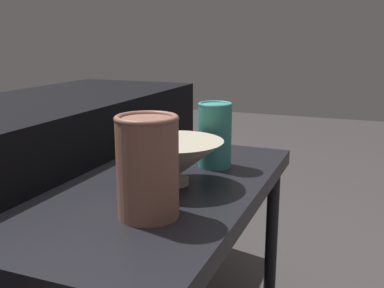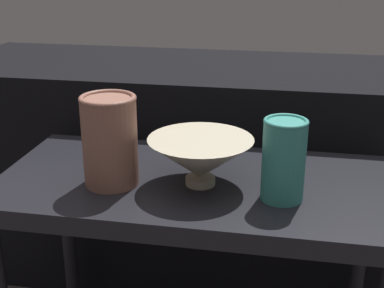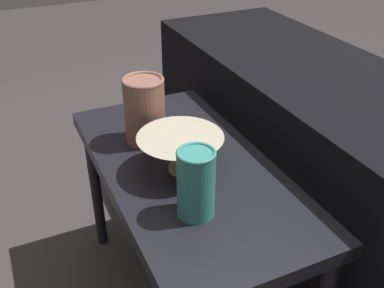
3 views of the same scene
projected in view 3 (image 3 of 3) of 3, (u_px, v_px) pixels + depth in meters
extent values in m
cube|color=black|center=(187.00, 171.00, 1.18)|extent=(0.84, 0.42, 0.04)
cylinder|color=black|center=(96.00, 189.00, 1.55)|extent=(0.04, 0.04, 0.49)
cylinder|color=black|center=(188.00, 165.00, 1.68)|extent=(0.04, 0.04, 0.49)
cube|color=black|center=(329.00, 179.00, 1.45)|extent=(1.65, 0.50, 0.66)
cylinder|color=#B2A88E|center=(181.00, 168.00, 1.14)|extent=(0.06, 0.06, 0.02)
cone|color=#B2A88E|center=(180.00, 151.00, 1.12)|extent=(0.22, 0.22, 0.08)
cylinder|color=brown|center=(145.00, 111.00, 1.23)|extent=(0.11, 0.11, 0.18)
torus|color=brown|center=(143.00, 80.00, 1.18)|extent=(0.11, 0.11, 0.01)
cylinder|color=teal|center=(196.00, 184.00, 0.96)|extent=(0.08, 0.08, 0.16)
torus|color=teal|center=(196.00, 153.00, 0.92)|extent=(0.09, 0.09, 0.01)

